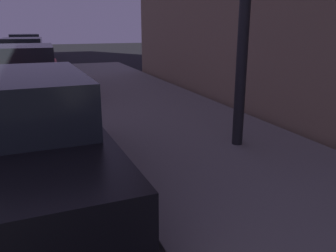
{
  "coord_description": "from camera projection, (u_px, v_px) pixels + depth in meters",
  "views": [
    {
      "loc": [
        3.14,
        0.68,
        1.92
      ],
      "look_at": [
        3.97,
        2.83,
        1.25
      ],
      "focal_mm": 37.04,
      "sensor_mm": 36.0,
      "label": 1
    }
  ],
  "objects": [
    {
      "name": "car_red",
      "position": [
        21.0,
        73.0,
        8.99
      ],
      "size": [
        2.26,
        4.52,
        1.43
      ],
      "color": "maroon",
      "rests_on": "ground"
    },
    {
      "name": "car_black",
      "position": [
        12.0,
        140.0,
        3.8
      ],
      "size": [
        2.13,
        4.24,
        1.43
      ],
      "color": "black",
      "rests_on": "ground"
    },
    {
      "name": "car_green",
      "position": [
        24.0,
        56.0,
        14.31
      ],
      "size": [
        2.13,
        4.32,
        1.43
      ],
      "color": "#19592D",
      "rests_on": "ground"
    },
    {
      "name": "car_silver",
      "position": [
        25.0,
        47.0,
        20.5
      ],
      "size": [
        2.18,
        4.16,
        1.43
      ],
      "color": "#B7B7BF",
      "rests_on": "ground"
    }
  ]
}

